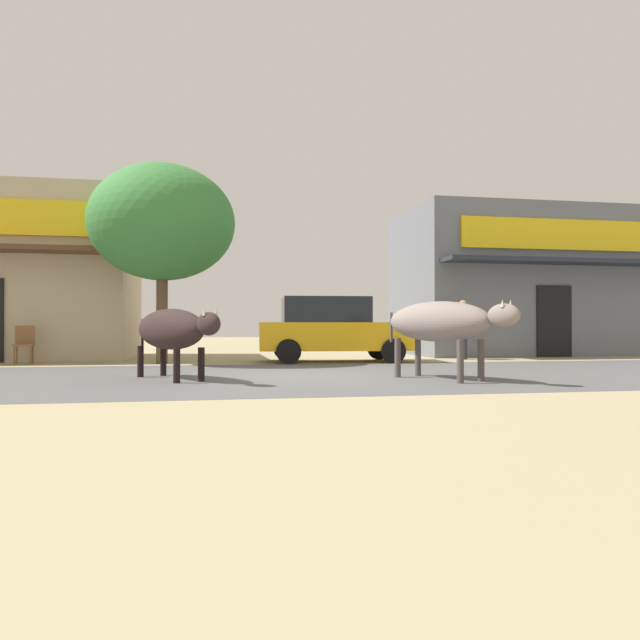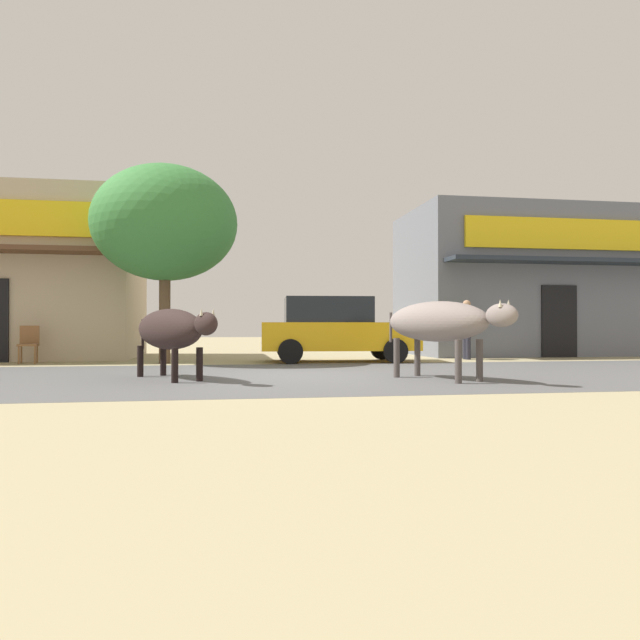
% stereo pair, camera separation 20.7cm
% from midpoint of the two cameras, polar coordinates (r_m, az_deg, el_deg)
% --- Properties ---
extents(ground, '(80.00, 80.00, 0.00)m').
position_cam_midpoint_polar(ground, '(10.97, -1.88, -5.32)').
color(ground, tan).
extents(asphalt_road, '(72.00, 6.74, 0.00)m').
position_cam_midpoint_polar(asphalt_road, '(10.97, -1.88, -5.31)').
color(asphalt_road, '#555555').
rests_on(asphalt_road, ground).
extents(storefront_left_cafe, '(6.72, 5.38, 4.65)m').
position_cam_midpoint_polar(storefront_left_cafe, '(19.22, -26.65, 3.72)').
color(storefront_left_cafe, '#C0AC8D').
rests_on(storefront_left_cafe, ground).
extents(storefront_right_club, '(7.78, 5.38, 4.62)m').
position_cam_midpoint_polar(storefront_right_club, '(20.94, 19.30, 3.30)').
color(storefront_right_club, slate).
rests_on(storefront_right_club, ground).
extents(roadside_tree, '(3.51, 3.51, 4.82)m').
position_cam_midpoint_polar(roadside_tree, '(15.25, -14.13, 8.87)').
color(roadside_tree, brown).
rests_on(roadside_tree, ground).
extents(parked_hatchback_car, '(4.04, 2.12, 1.64)m').
position_cam_midpoint_polar(parked_hatchback_car, '(15.32, 1.87, -0.83)').
color(parked_hatchback_car, '#EDAD15').
rests_on(parked_hatchback_car, ground).
extents(cow_near_brown, '(1.71, 2.66, 1.20)m').
position_cam_midpoint_polar(cow_near_brown, '(10.48, -13.46, -0.91)').
color(cow_near_brown, '#2F211F').
rests_on(cow_near_brown, ground).
extents(cow_far_dark, '(1.65, 2.63, 1.33)m').
position_cam_midpoint_polar(cow_far_dark, '(10.32, 11.81, -0.21)').
color(cow_far_dark, gray).
rests_on(cow_far_dark, ground).
extents(pedestrian_by_shop, '(0.48, 0.61, 1.62)m').
position_cam_midpoint_polar(pedestrian_by_shop, '(16.85, 14.11, -0.43)').
color(pedestrian_by_shop, '#262633').
rests_on(pedestrian_by_shop, ground).
extents(cafe_chair_near_tree, '(0.50, 0.50, 0.92)m').
position_cam_midpoint_polar(cafe_chair_near_tree, '(16.13, -25.61, -1.92)').
color(cafe_chair_near_tree, brown).
rests_on(cafe_chair_near_tree, ground).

